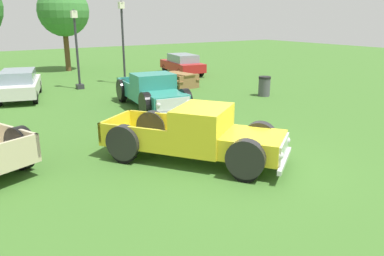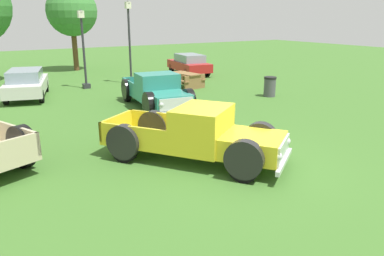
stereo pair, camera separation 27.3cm
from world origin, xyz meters
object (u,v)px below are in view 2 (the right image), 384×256
object	(u,v)px
sedan_distant_b	(189,64)
lamp_post_far	(83,48)
pickup_truck_foreground	(204,136)
oak_tree_east	(72,11)
lamp_post_near	(130,41)
pickup_truck_behind_left	(158,92)
sedan_distant_a	(26,83)
trash_can	(270,87)
picnic_table	(185,78)

from	to	relation	value
sedan_distant_b	lamp_post_far	xyz separation A→B (m)	(-7.37, -1.46, 1.44)
pickup_truck_foreground	lamp_post_far	distance (m)	12.40
lamp_post_far	oak_tree_east	xyz separation A→B (m)	(1.51, 7.40, 1.93)
oak_tree_east	lamp_post_near	bearing A→B (deg)	-81.04
pickup_truck_foreground	sedan_distant_b	bearing A→B (deg)	60.10
pickup_truck_behind_left	lamp_post_far	distance (m)	6.55
sedan_distant_a	sedan_distant_b	distance (m)	10.78
pickup_truck_foreground	oak_tree_east	xyz separation A→B (m)	(2.06, 19.71, 3.36)
pickup_truck_behind_left	oak_tree_east	bearing A→B (deg)	88.42
lamp_post_near	oak_tree_east	size ratio (longest dim) A/B	0.78
sedan_distant_a	lamp_post_near	distance (m)	6.12
lamp_post_near	oak_tree_east	xyz separation A→B (m)	(-1.14, 7.26, 1.68)
pickup_truck_foreground	pickup_truck_behind_left	bearing A→B (deg)	74.37
sedan_distant_b	oak_tree_east	xyz separation A→B (m)	(-5.86, 5.93, 3.37)
pickup_truck_behind_left	trash_can	size ratio (longest dim) A/B	5.29
pickup_truck_behind_left	sedan_distant_b	world-z (taller)	pickup_truck_behind_left
lamp_post_far	oak_tree_east	world-z (taller)	oak_tree_east
picnic_table	sedan_distant_b	bearing A→B (deg)	56.05
picnic_table	oak_tree_east	size ratio (longest dim) A/B	0.35
sedan_distant_a	picnic_table	size ratio (longest dim) A/B	2.15
pickup_truck_foreground	sedan_distant_a	bearing A→B (deg)	102.80
pickup_truck_behind_left	sedan_distant_b	size ratio (longest dim) A/B	1.20
pickup_truck_behind_left	pickup_truck_foreground	bearing A→B (deg)	-105.63
sedan_distant_b	trash_can	distance (m)	8.29
pickup_truck_behind_left	picnic_table	world-z (taller)	pickup_truck_behind_left
lamp_post_far	oak_tree_east	bearing A→B (deg)	78.42
sedan_distant_b	lamp_post_far	world-z (taller)	lamp_post_far
lamp_post_far	pickup_truck_behind_left	bearing A→B (deg)	-79.74
picnic_table	trash_can	size ratio (longest dim) A/B	2.12
picnic_table	lamp_post_far	bearing A→B (deg)	151.87
sedan_distant_a	lamp_post_near	bearing A→B (deg)	11.07
lamp_post_far	picnic_table	size ratio (longest dim) A/B	2.03
pickup_truck_behind_left	trash_can	distance (m)	5.78
lamp_post_near	picnic_table	world-z (taller)	lamp_post_near
picnic_table	pickup_truck_foreground	bearing A→B (deg)	-118.16
pickup_truck_foreground	oak_tree_east	bearing A→B (deg)	84.03
pickup_truck_behind_left	trash_can	bearing A→B (deg)	-5.13
sedan_distant_a	trash_can	world-z (taller)	sedan_distant_a
sedan_distant_b	lamp_post_near	distance (m)	5.18
pickup_truck_foreground	trash_can	bearing A→B (deg)	36.50
lamp_post_near	picnic_table	bearing A→B (deg)	-52.44
picnic_table	lamp_post_near	bearing A→B (deg)	127.56
pickup_truck_foreground	sedan_distant_b	world-z (taller)	pickup_truck_foreground
lamp_post_far	picnic_table	distance (m)	5.58
lamp_post_far	picnic_table	bearing A→B (deg)	-28.13
sedan_distant_a	lamp_post_far	world-z (taller)	lamp_post_far
sedan_distant_b	sedan_distant_a	bearing A→B (deg)	-166.84
pickup_truck_behind_left	lamp_post_far	bearing A→B (deg)	100.26
pickup_truck_foreground	lamp_post_near	bearing A→B (deg)	75.56
pickup_truck_behind_left	lamp_post_near	world-z (taller)	lamp_post_near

